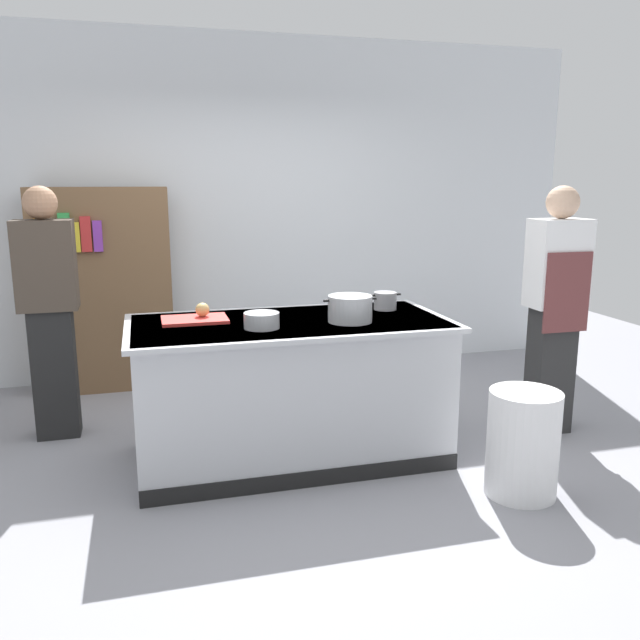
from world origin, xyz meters
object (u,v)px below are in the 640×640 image
person_chef (555,305)px  bookshelf (104,290)px  mixing_bowl (262,320)px  onion (202,310)px  stock_pot (350,309)px  sauce_pan (385,301)px  person_guest (49,308)px  trash_bin (523,443)px

person_chef → bookshelf: person_chef is taller
mixing_bowl → person_chef: person_chef is taller
onion → mixing_bowl: size_ratio=0.41×
person_chef → bookshelf: (-3.05, 1.84, -0.06)m
mixing_bowl → stock_pot: bearing=3.3°
stock_pot → bookshelf: bearing=128.8°
sauce_pan → mixing_bowl: sauce_pan is taller
stock_pot → onion: bearing=161.0°
onion → person_chef: (2.38, -0.22, -0.05)m
sauce_pan → person_guest: bearing=164.8°
stock_pot → person_guest: 2.05m
onion → person_guest: size_ratio=0.05×
stock_pot → person_chef: person_chef is taller
person_chef → person_guest: bearing=66.7°
sauce_pan → stock_pot: bearing=-138.3°
stock_pot → bookshelf: (-1.54, 1.92, -0.13)m
person_chef → bookshelf: size_ratio=1.01×
stock_pot → person_chef: 1.51m
stock_pot → mixing_bowl: bearing=-176.7°
trash_bin → person_chef: size_ratio=0.35×
onion → stock_pot: 0.92m
mixing_bowl → bookshelf: (-0.98, 1.95, -0.09)m
stock_pot → bookshelf: size_ratio=0.20×
trash_bin → person_chef: (0.71, 0.80, 0.61)m
sauce_pan → person_chef: size_ratio=0.13×
bookshelf → onion: bearing=-67.5°
bookshelf → person_guest: bearing=-106.4°
stock_pot → person_guest: person_guest is taller
stock_pot → bookshelf: 2.46m
onion → trash_bin: size_ratio=0.14×
mixing_bowl → person_guest: (-1.28, 0.94, -0.04)m
onion → trash_bin: 2.06m
sauce_pan → trash_bin: size_ratio=0.36×
trash_bin → sauce_pan: bearing=113.5°
onion → stock_pot: size_ratio=0.26×
trash_bin → person_chef: 1.24m
mixing_bowl → bookshelf: 2.19m
stock_pot → bookshelf: bookshelf is taller
onion → trash_bin: onion is taller
mixing_bowl → trash_bin: 1.65m
stock_pot → person_guest: size_ratio=0.20×
mixing_bowl → trash_bin: mixing_bowl is taller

